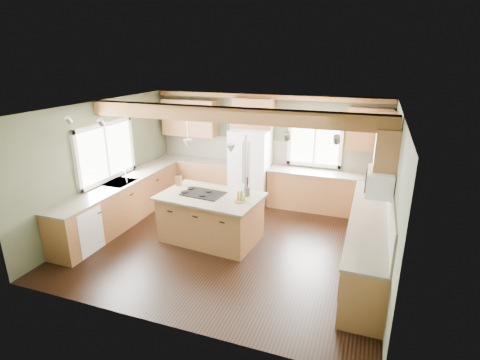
% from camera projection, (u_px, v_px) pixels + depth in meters
% --- Properties ---
extents(floor, '(5.60, 5.60, 0.00)m').
position_uv_depth(floor, '(230.00, 242.00, 7.29)').
color(floor, black).
rests_on(floor, ground).
extents(ceiling, '(5.60, 5.60, 0.00)m').
position_uv_depth(ceiling, '(229.00, 107.00, 6.46)').
color(ceiling, silver).
rests_on(ceiling, wall_back).
extents(wall_back, '(5.60, 0.00, 5.60)m').
position_uv_depth(wall_back, '(267.00, 148.00, 9.10)').
color(wall_back, '#414732').
rests_on(wall_back, ground).
extents(wall_left, '(0.00, 5.00, 5.00)m').
position_uv_depth(wall_left, '(104.00, 164.00, 7.78)').
color(wall_left, '#414732').
rests_on(wall_left, ground).
extents(wall_right, '(0.00, 5.00, 5.00)m').
position_uv_depth(wall_right, '(393.00, 197.00, 5.97)').
color(wall_right, '#414732').
rests_on(wall_right, ground).
extents(ceiling_beam, '(5.55, 0.26, 0.26)m').
position_uv_depth(ceiling_beam, '(229.00, 115.00, 6.49)').
color(ceiling_beam, brown).
rests_on(ceiling_beam, ceiling).
extents(soffit_trim, '(5.55, 0.20, 0.10)m').
position_uv_depth(soffit_trim, '(267.00, 97.00, 8.61)').
color(soffit_trim, brown).
rests_on(soffit_trim, ceiling).
extents(backsplash_back, '(5.58, 0.03, 0.58)m').
position_uv_depth(backsplash_back, '(267.00, 152.00, 9.11)').
color(backsplash_back, brown).
rests_on(backsplash_back, wall_back).
extents(backsplash_right, '(0.03, 3.70, 0.58)m').
position_uv_depth(backsplash_right, '(391.00, 201.00, 6.05)').
color(backsplash_right, brown).
rests_on(backsplash_right, wall_right).
extents(base_cab_back_left, '(2.02, 0.60, 0.88)m').
position_uv_depth(base_cab_back_left, '(197.00, 177.00, 9.69)').
color(base_cab_back_left, brown).
rests_on(base_cab_back_left, floor).
extents(counter_back_left, '(2.06, 0.64, 0.04)m').
position_uv_depth(counter_back_left, '(196.00, 160.00, 9.54)').
color(counter_back_left, '#484034').
rests_on(counter_back_left, base_cab_back_left).
extents(base_cab_back_right, '(2.62, 0.60, 0.88)m').
position_uv_depth(base_cab_back_right, '(325.00, 192.00, 8.63)').
color(base_cab_back_right, brown).
rests_on(base_cab_back_right, floor).
extents(counter_back_right, '(2.66, 0.64, 0.04)m').
position_uv_depth(counter_back_right, '(326.00, 173.00, 8.48)').
color(counter_back_right, '#484034').
rests_on(counter_back_right, base_cab_back_right).
extents(base_cab_left, '(0.60, 3.70, 0.88)m').
position_uv_depth(base_cab_left, '(122.00, 203.00, 8.00)').
color(base_cab_left, brown).
rests_on(base_cab_left, floor).
extents(counter_left, '(0.64, 3.74, 0.04)m').
position_uv_depth(counter_left, '(120.00, 183.00, 7.85)').
color(counter_left, '#484034').
rests_on(counter_left, base_cab_left).
extents(base_cab_right, '(0.60, 3.70, 0.88)m').
position_uv_depth(base_cab_right, '(367.00, 241.00, 6.39)').
color(base_cab_right, brown).
rests_on(base_cab_right, floor).
extents(counter_right, '(0.64, 3.74, 0.04)m').
position_uv_depth(counter_right, '(370.00, 217.00, 6.24)').
color(counter_right, '#484034').
rests_on(counter_right, base_cab_right).
extents(upper_cab_back_left, '(1.40, 0.35, 0.90)m').
position_uv_depth(upper_cab_back_left, '(189.00, 118.00, 9.38)').
color(upper_cab_back_left, brown).
rests_on(upper_cab_back_left, wall_back).
extents(upper_cab_over_fridge, '(0.96, 0.35, 0.70)m').
position_uv_depth(upper_cab_over_fridge, '(254.00, 113.00, 8.77)').
color(upper_cab_over_fridge, brown).
rests_on(upper_cab_over_fridge, wall_back).
extents(upper_cab_right, '(0.35, 2.20, 0.90)m').
position_uv_depth(upper_cab_right, '(386.00, 145.00, 6.62)').
color(upper_cab_right, brown).
rests_on(upper_cab_right, wall_right).
extents(upper_cab_back_corner, '(0.90, 0.35, 0.90)m').
position_uv_depth(upper_cab_back_corner, '(369.00, 129.00, 7.99)').
color(upper_cab_back_corner, brown).
rests_on(upper_cab_back_corner, wall_back).
extents(window_left, '(0.04, 1.60, 1.05)m').
position_uv_depth(window_left, '(105.00, 152.00, 7.73)').
color(window_left, white).
rests_on(window_left, wall_left).
extents(window_back, '(1.10, 0.04, 1.00)m').
position_uv_depth(window_back, '(315.00, 142.00, 8.63)').
color(window_back, white).
rests_on(window_back, wall_back).
extents(sink, '(0.50, 0.65, 0.03)m').
position_uv_depth(sink, '(120.00, 183.00, 7.85)').
color(sink, '#262628').
rests_on(sink, counter_left).
extents(faucet, '(0.02, 0.02, 0.28)m').
position_uv_depth(faucet, '(126.00, 177.00, 7.75)').
color(faucet, '#B2B2B7').
rests_on(faucet, sink).
extents(dishwasher, '(0.60, 0.60, 0.84)m').
position_uv_depth(dishwasher, '(79.00, 229.00, 6.84)').
color(dishwasher, white).
rests_on(dishwasher, floor).
extents(oven, '(0.60, 0.72, 0.84)m').
position_uv_depth(oven, '(363.00, 283.00, 5.24)').
color(oven, white).
rests_on(oven, floor).
extents(microwave, '(0.40, 0.70, 0.38)m').
position_uv_depth(microwave, '(380.00, 182.00, 5.92)').
color(microwave, white).
rests_on(microwave, wall_right).
extents(pendant_left, '(0.18, 0.18, 0.16)m').
position_uv_depth(pendant_left, '(188.00, 144.00, 6.99)').
color(pendant_left, '#B2B2B7').
rests_on(pendant_left, ceiling).
extents(pendant_right, '(0.18, 0.18, 0.16)m').
position_uv_depth(pendant_right, '(231.00, 149.00, 6.63)').
color(pendant_right, '#B2B2B7').
rests_on(pendant_right, ceiling).
extents(refrigerator, '(0.90, 0.74, 1.80)m').
position_uv_depth(refrigerator, '(250.00, 167.00, 8.99)').
color(refrigerator, white).
rests_on(refrigerator, floor).
extents(island, '(1.89, 1.26, 0.88)m').
position_uv_depth(island, '(211.00, 218.00, 7.27)').
color(island, brown).
rests_on(island, floor).
extents(island_top, '(2.02, 1.39, 0.04)m').
position_uv_depth(island_top, '(210.00, 196.00, 7.13)').
color(island_top, '#484034').
rests_on(island_top, island).
extents(cooktop, '(0.82, 0.59, 0.02)m').
position_uv_depth(cooktop, '(203.00, 194.00, 7.18)').
color(cooktop, black).
rests_on(cooktop, island_top).
extents(knife_block, '(0.13, 0.11, 0.19)m').
position_uv_depth(knife_block, '(179.00, 181.00, 7.63)').
color(knife_block, brown).
rests_on(knife_block, island_top).
extents(utensil_crock, '(0.14, 0.14, 0.17)m').
position_uv_depth(utensil_crock, '(247.00, 191.00, 7.08)').
color(utensil_crock, '#3A322E').
rests_on(utensil_crock, island_top).
extents(bottle_tray, '(0.26, 0.26, 0.21)m').
position_uv_depth(bottle_tray, '(240.00, 196.00, 6.78)').
color(bottle_tray, brown).
rests_on(bottle_tray, island_top).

